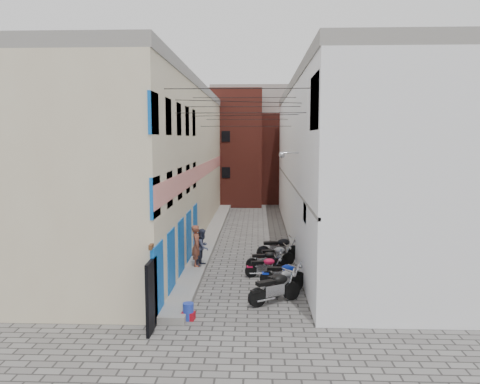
# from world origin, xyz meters

# --- Properties ---
(ground) EXTENTS (90.00, 90.00, 0.00)m
(ground) POSITION_xyz_m (0.00, 0.00, 0.00)
(ground) COLOR #5C5957
(ground) RESTS_ON ground
(plinth) EXTENTS (0.90, 26.00, 0.25)m
(plinth) POSITION_xyz_m (-2.05, 13.00, 0.12)
(plinth) COLOR gray
(plinth) RESTS_ON ground
(building_left) EXTENTS (5.10, 27.00, 9.00)m
(building_left) POSITION_xyz_m (-4.98, 12.95, 4.50)
(building_left) COLOR beige
(building_left) RESTS_ON ground
(building_right) EXTENTS (5.94, 26.00, 9.00)m
(building_right) POSITION_xyz_m (5.00, 13.00, 4.51)
(building_right) COLOR white
(building_right) RESTS_ON ground
(building_far_brick_left) EXTENTS (6.00, 6.00, 10.00)m
(building_far_brick_left) POSITION_xyz_m (-2.00, 28.00, 5.00)
(building_far_brick_left) COLOR maroon
(building_far_brick_left) RESTS_ON ground
(building_far_brick_right) EXTENTS (5.00, 6.00, 8.00)m
(building_far_brick_right) POSITION_xyz_m (3.00, 30.00, 4.00)
(building_far_brick_right) COLOR maroon
(building_far_brick_right) RESTS_ON ground
(building_far_concrete) EXTENTS (8.00, 5.00, 11.00)m
(building_far_concrete) POSITION_xyz_m (0.00, 34.00, 5.50)
(building_far_concrete) COLOR gray
(building_far_concrete) RESTS_ON ground
(far_shopfront) EXTENTS (2.00, 0.30, 2.40)m
(far_shopfront) POSITION_xyz_m (0.00, 25.20, 1.20)
(far_shopfront) COLOR black
(far_shopfront) RESTS_ON ground
(overhead_wires) EXTENTS (5.80, 13.02, 1.32)m
(overhead_wires) POSITION_xyz_m (0.00, 7.64, 7.12)
(overhead_wires) COLOR black
(overhead_wires) RESTS_ON ground
(motorcycle_a) EXTENTS (2.17, 1.70, 1.24)m
(motorcycle_a) POSITION_xyz_m (1.30, 2.12, 0.62)
(motorcycle_a) COLOR black
(motorcycle_a) RESTS_ON ground
(motorcycle_b) EXTENTS (1.92, 1.67, 1.13)m
(motorcycle_b) POSITION_xyz_m (1.65, 3.06, 0.56)
(motorcycle_b) COLOR #9A9A9E
(motorcycle_b) RESTS_ON ground
(motorcycle_c) EXTENTS (1.84, 0.59, 1.06)m
(motorcycle_c) POSITION_xyz_m (1.69, 4.13, 0.53)
(motorcycle_c) COLOR #0C29B9
(motorcycle_c) RESTS_ON ground
(motorcycle_d) EXTENTS (1.74, 0.71, 0.98)m
(motorcycle_d) POSITION_xyz_m (0.99, 5.28, 0.49)
(motorcycle_d) COLOR #B00C31
(motorcycle_d) RESTS_ON ground
(motorcycle_e) EXTENTS (1.81, 0.71, 1.02)m
(motorcycle_e) POSITION_xyz_m (1.04, 6.30, 0.51)
(motorcycle_e) COLOR black
(motorcycle_e) RESTS_ON ground
(motorcycle_f) EXTENTS (1.91, 0.99, 1.06)m
(motorcycle_f) POSITION_xyz_m (1.50, 7.11, 0.53)
(motorcycle_f) COLOR #9D9DA1
(motorcycle_f) RESTS_ON ground
(motorcycle_g) EXTENTS (2.22, 0.91, 1.25)m
(motorcycle_g) POSITION_xyz_m (1.71, 8.20, 0.62)
(motorcycle_g) COLOR black
(motorcycle_g) RESTS_ON ground
(person_a) EXTENTS (0.45, 0.67, 1.81)m
(person_a) POSITION_xyz_m (-1.99, 6.02, 1.16)
(person_a) COLOR brown
(person_a) RESTS_ON plinth
(person_b) EXTENTS (0.81, 0.93, 1.63)m
(person_b) POSITION_xyz_m (-1.75, 6.17, 1.07)
(person_b) COLOR #34394F
(person_b) RESTS_ON plinth
(water_jug_near) EXTENTS (0.45, 0.45, 0.55)m
(water_jug_near) POSITION_xyz_m (-1.55, 0.50, 0.28)
(water_jug_near) COLOR #2239AB
(water_jug_near) RESTS_ON ground
(water_jug_far) EXTENTS (0.34, 0.34, 0.45)m
(water_jug_far) POSITION_xyz_m (-1.55, 0.56, 0.23)
(water_jug_far) COLOR blue
(water_jug_far) RESTS_ON ground
(red_crate) EXTENTS (0.45, 0.36, 0.26)m
(red_crate) POSITION_xyz_m (-1.55, 0.50, 0.13)
(red_crate) COLOR #A30B18
(red_crate) RESTS_ON ground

